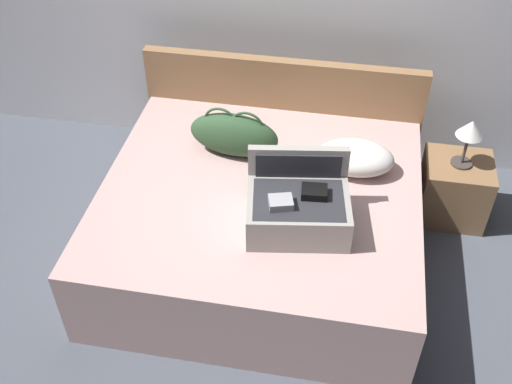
# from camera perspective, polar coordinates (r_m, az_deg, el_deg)

# --- Properties ---
(ground_plane) EXTENTS (12.00, 12.00, 0.00)m
(ground_plane) POSITION_cam_1_polar(r_m,az_deg,el_deg) (3.76, -0.74, -10.18)
(ground_plane) COLOR #4C515B
(bed) EXTENTS (1.90, 1.73, 0.55)m
(bed) POSITION_cam_1_polar(r_m,az_deg,el_deg) (3.82, 0.35, -2.96)
(bed) COLOR #BC9993
(bed) RESTS_ON ground
(headboard) EXTENTS (1.94, 0.08, 0.92)m
(headboard) POSITION_cam_1_polar(r_m,az_deg,el_deg) (4.40, 2.43, 6.95)
(headboard) COLOR olive
(headboard) RESTS_ON ground
(hard_case_large) EXTENTS (0.61, 0.51, 0.39)m
(hard_case_large) POSITION_cam_1_polar(r_m,az_deg,el_deg) (3.34, 3.93, -1.39)
(hard_case_large) COLOR gray
(hard_case_large) RESTS_ON bed
(duffel_bag) EXTENTS (0.58, 0.26, 0.33)m
(duffel_bag) POSITION_cam_1_polar(r_m,az_deg,el_deg) (3.82, -2.07, 5.38)
(duffel_bag) COLOR #2D4C2D
(duffel_bag) RESTS_ON bed
(pillow_near_headboard) EXTENTS (0.47, 0.30, 0.19)m
(pillow_near_headboard) POSITION_cam_1_polar(r_m,az_deg,el_deg) (3.77, 9.25, 3.18)
(pillow_near_headboard) COLOR white
(pillow_near_headboard) RESTS_ON bed
(nightstand) EXTENTS (0.44, 0.40, 0.44)m
(nightstand) POSITION_cam_1_polar(r_m,az_deg,el_deg) (4.35, 17.98, 0.25)
(nightstand) COLOR olive
(nightstand) RESTS_ON ground
(table_lamp) EXTENTS (0.17, 0.17, 0.34)m
(table_lamp) POSITION_cam_1_polar(r_m,az_deg,el_deg) (4.07, 19.36, 5.32)
(table_lamp) COLOR #3F3833
(table_lamp) RESTS_ON nightstand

